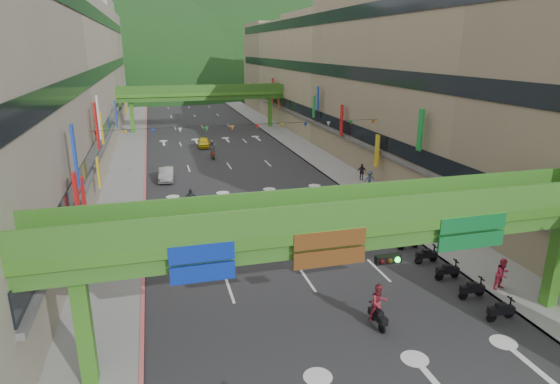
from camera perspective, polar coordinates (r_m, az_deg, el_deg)
road_slab at (r=62.73m, az=-7.69°, el=5.31°), size 18.00×140.00×0.02m
sidewalk_left at (r=62.30m, az=-17.79°, el=4.62°), size 4.00×140.00×0.15m
sidewalk_right at (r=65.01m, az=2.00°, el=5.93°), size 4.00×140.00×0.15m
curb_left at (r=62.23m, az=-16.05°, el=4.77°), size 0.20×140.00×0.18m
curb_right at (r=64.48m, az=0.38°, el=5.86°), size 0.20×140.00×0.18m
building_row_left at (r=62.01m, az=-26.09°, el=12.45°), size 12.80×95.00×19.00m
building_row_right at (r=66.61m, az=8.83°, el=14.16°), size 12.80×95.00×19.00m
overpass_near at (r=19.99m, az=12.18°, el=-5.46°), size 28.00×12.27×7.10m
overpass_far at (r=76.67m, az=-9.40°, el=11.46°), size 28.00×2.20×7.10m
hill_left at (r=171.54m, az=-17.91°, el=12.13°), size 168.00×140.00×112.00m
hill_right at (r=194.13m, az=-5.52°, el=13.36°), size 208.00×176.00×128.00m
bunting_string at (r=42.21m, az=-4.30°, el=7.86°), size 26.00×0.36×0.47m
scooter_rider_mid at (r=23.17m, az=11.93°, el=-13.33°), size 0.95×1.60×2.21m
scooter_rider_left at (r=37.89m, az=-10.83°, el=-1.10°), size 1.07×1.60×2.12m
scooter_rider_far at (r=56.53m, az=-8.24°, el=5.11°), size 0.94×1.60×2.16m
parked_scooter_row at (r=28.84m, az=19.75°, el=-9.03°), size 1.60×9.36×1.08m
car_silver at (r=48.14m, az=-13.67°, el=2.14°), size 1.69×4.11×1.32m
car_yellow at (r=63.66m, az=-9.27°, el=5.99°), size 1.87×3.89×1.28m
pedestrian_red at (r=28.45m, az=25.46°, el=-9.29°), size 1.00×0.86×1.78m
pedestrian_dark at (r=47.17m, az=9.91°, el=2.26°), size 1.03×0.67×1.63m
pedestrian_blue at (r=44.82m, az=10.85°, el=1.36°), size 0.80×0.59×1.55m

